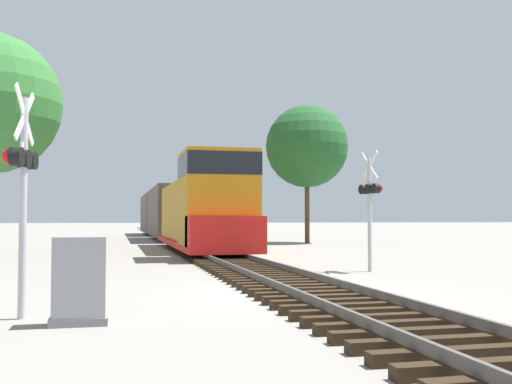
# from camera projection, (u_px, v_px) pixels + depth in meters

# --- Properties ---
(ground_plane) EXTENTS (400.00, 400.00, 0.00)m
(ground_plane) POSITION_uv_depth(u_px,v_px,m) (304.00, 293.00, 12.95)
(ground_plane) COLOR gray
(rail_track_bed) EXTENTS (2.60, 160.00, 0.31)m
(rail_track_bed) POSITION_uv_depth(u_px,v_px,m) (304.00, 287.00, 12.96)
(rail_track_bed) COLOR black
(rail_track_bed) RESTS_ON ground
(freight_train) EXTENTS (2.89, 44.63, 4.31)m
(freight_train) POSITION_uv_depth(u_px,v_px,m) (172.00, 213.00, 43.07)
(freight_train) COLOR #B77A14
(freight_train) RESTS_ON ground
(crossing_signal_near) EXTENTS (0.46, 1.02, 3.77)m
(crossing_signal_near) POSITION_uv_depth(u_px,v_px,m) (22.00, 172.00, 9.77)
(crossing_signal_near) COLOR #B7B7BC
(crossing_signal_near) RESTS_ON ground
(crossing_signal_far) EXTENTS (0.45, 1.01, 3.69)m
(crossing_signal_far) POSITION_uv_depth(u_px,v_px,m) (370.00, 195.00, 18.35)
(crossing_signal_far) COLOR #B7B7BC
(crossing_signal_far) RESTS_ON ground
(relay_cabinet) EXTENTS (0.86, 0.50, 1.34)m
(relay_cabinet) POSITION_uv_depth(u_px,v_px,m) (79.00, 281.00, 9.16)
(relay_cabinet) COLOR slate
(relay_cabinet) RESTS_ON ground
(tree_mid_background) EXTENTS (5.47, 5.47, 9.13)m
(tree_mid_background) POSITION_uv_depth(u_px,v_px,m) (307.00, 147.00, 39.69)
(tree_mid_background) COLOR #473521
(tree_mid_background) RESTS_ON ground
(tree_deep_background) EXTENTS (4.53, 4.53, 8.36)m
(tree_deep_background) POSITION_uv_depth(u_px,v_px,m) (233.00, 177.00, 64.61)
(tree_deep_background) COLOR #473521
(tree_deep_background) RESTS_ON ground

